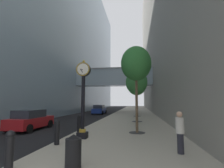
# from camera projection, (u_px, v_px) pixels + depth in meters

# --- Properties ---
(ground_plane) EXTENTS (110.00, 110.00, 0.00)m
(ground_plane) POSITION_uv_depth(u_px,v_px,m) (113.00, 114.00, 29.60)
(ground_plane) COLOR black
(ground_plane) RESTS_ON ground
(sidewalk_right) EXTENTS (7.19, 80.00, 0.14)m
(sidewalk_right) POSITION_uv_depth(u_px,v_px,m) (133.00, 113.00, 32.03)
(sidewalk_right) COLOR #ADA593
(sidewalk_right) RESTS_ON ground
(building_block_left) EXTENTS (23.69, 80.00, 36.79)m
(building_block_left) POSITION_uv_depth(u_px,v_px,m) (61.00, 27.00, 36.16)
(building_block_left) COLOR #849EB2
(building_block_left) RESTS_ON ground
(building_block_right) EXTENTS (9.00, 80.00, 39.80)m
(building_block_right) POSITION_uv_depth(u_px,v_px,m) (174.00, 11.00, 32.90)
(building_block_right) COLOR gray
(building_block_right) RESTS_ON ground
(street_clock) EXTENTS (0.84, 0.55, 4.61)m
(street_clock) POSITION_uv_depth(u_px,v_px,m) (83.00, 94.00, 9.95)
(street_clock) COLOR black
(street_clock) RESTS_ON sidewalk_right
(bollard_nearest) EXTENTS (0.27, 0.27, 1.21)m
(bollard_nearest) POSITION_uv_depth(u_px,v_px,m) (10.00, 149.00, 5.23)
(bollard_nearest) COLOR black
(bollard_nearest) RESTS_ON sidewalk_right
(bollard_second) EXTENTS (0.27, 0.27, 1.21)m
(bollard_second) POSITION_uv_depth(u_px,v_px,m) (57.00, 131.00, 8.33)
(bollard_second) COLOR black
(bollard_second) RESTS_ON sidewalk_right
(bollard_third) EXTENTS (0.27, 0.27, 1.21)m
(bollard_third) POSITION_uv_depth(u_px,v_px,m) (79.00, 123.00, 11.43)
(bollard_third) COLOR black
(bollard_third) RESTS_ON sidewalk_right
(street_tree_near) EXTENTS (2.14, 2.14, 6.03)m
(street_tree_near) POSITION_uv_depth(u_px,v_px,m) (136.00, 64.00, 11.89)
(street_tree_near) COLOR #333335
(street_tree_near) RESTS_ON sidewalk_right
(street_tree_mid_near) EXTENTS (2.34, 2.34, 5.55)m
(street_tree_mid_near) POSITION_uv_depth(u_px,v_px,m) (137.00, 82.00, 18.22)
(street_tree_mid_near) COLOR #333335
(street_tree_mid_near) RESTS_ON sidewalk_right
(street_tree_mid_far) EXTENTS (2.88, 2.88, 6.33)m
(street_tree_mid_far) POSITION_uv_depth(u_px,v_px,m) (137.00, 84.00, 24.66)
(street_tree_mid_far) COLOR #333335
(street_tree_mid_far) RESTS_ON sidewalk_right
(trash_bin) EXTENTS (0.53, 0.53, 1.05)m
(trash_bin) POSITION_uv_depth(u_px,v_px,m) (73.00, 150.00, 5.43)
(trash_bin) COLOR black
(trash_bin) RESTS_ON sidewalk_right
(pedestrian_walking) EXTENTS (0.38, 0.38, 1.70)m
(pedestrian_walking) POSITION_uv_depth(u_px,v_px,m) (180.00, 131.00, 6.93)
(pedestrian_walking) COLOR #23232D
(pedestrian_walking) RESTS_ON sidewalk_right
(car_red_near) EXTENTS (2.05, 4.15, 1.58)m
(car_red_near) POSITION_uv_depth(u_px,v_px,m) (30.00, 120.00, 13.50)
(car_red_near) COLOR #AD191E
(car_red_near) RESTS_ON ground
(car_blue_mid) EXTENTS (2.05, 4.50, 1.65)m
(car_blue_mid) POSITION_uv_depth(u_px,v_px,m) (99.00, 110.00, 30.56)
(car_blue_mid) COLOR navy
(car_blue_mid) RESTS_ON ground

